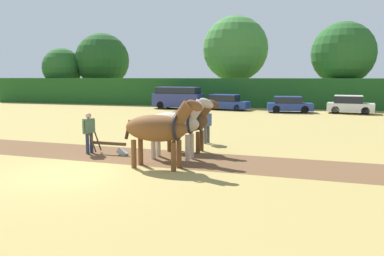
{
  "coord_description": "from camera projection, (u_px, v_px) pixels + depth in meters",
  "views": [
    {
      "loc": [
        7.35,
        -10.39,
        3.18
      ],
      "look_at": [
        3.04,
        4.15,
        1.1
      ],
      "focal_mm": 35.0,
      "sensor_mm": 36.0,
      "label": 1
    }
  ],
  "objects": [
    {
      "name": "ground_plane",
      "position": [
        69.0,
        174.0,
        12.38
      ],
      "size": [
        240.0,
        240.0,
        0.0
      ],
      "primitive_type": "plane",
      "color": "#998447"
    },
    {
      "name": "parked_van",
      "position": [
        178.0,
        98.0,
        37.48
      ],
      "size": [
        4.97,
        2.3,
        2.17
      ],
      "rotation": [
        0.0,
        0.0,
        -0.07
      ],
      "color": "navy",
      "rests_on": "ground"
    },
    {
      "name": "tree_center_left",
      "position": [
        235.0,
        49.0,
        42.95
      ],
      "size": [
        7.45,
        7.45,
        10.09
      ],
      "color": "#423323",
      "rests_on": "ground"
    },
    {
      "name": "tree_left",
      "position": [
        102.0,
        60.0,
        49.23
      ],
      "size": [
        7.01,
        7.01,
        8.85
      ],
      "color": "#4C3823",
      "rests_on": "ground"
    },
    {
      "name": "farmer_at_plow",
      "position": [
        89.0,
        130.0,
        15.55
      ],
      "size": [
        0.31,
        0.66,
        1.7
      ],
      "rotation": [
        0.0,
        0.0,
        -0.24
      ],
      "color": "#28334C",
      "rests_on": "ground"
    },
    {
      "name": "hedgerow",
      "position": [
        231.0,
        93.0,
        39.79
      ],
      "size": [
        59.32,
        1.93,
        3.03
      ],
      "primitive_type": "cube",
      "color": "#1E511E",
      "rests_on": "ground"
    },
    {
      "name": "tree_center",
      "position": [
        343.0,
        54.0,
        38.73
      ],
      "size": [
        6.5,
        6.5,
        8.83
      ],
      "color": "#423323",
      "rests_on": "ground"
    },
    {
      "name": "parked_car_center_left",
      "position": [
        289.0,
        105.0,
        33.55
      ],
      "size": [
        4.13,
        2.26,
        1.44
      ],
      "rotation": [
        0.0,
        0.0,
        0.14
      ],
      "color": "navy",
      "rests_on": "ground"
    },
    {
      "name": "draft_horse_trail_left",
      "position": [
        188.0,
        121.0,
        15.91
      ],
      "size": [
        2.64,
        1.04,
        2.32
      ],
      "rotation": [
        0.0,
        0.0,
        -0.03
      ],
      "color": "#513319",
      "rests_on": "ground"
    },
    {
      "name": "parked_car_center",
      "position": [
        350.0,
        105.0,
        32.62
      ],
      "size": [
        4.01,
        2.29,
        1.57
      ],
      "rotation": [
        0.0,
        0.0,
        -0.13
      ],
      "color": "silver",
      "rests_on": "ground"
    },
    {
      "name": "tree_far_left",
      "position": [
        62.0,
        68.0,
        48.43
      ],
      "size": [
        5.02,
        5.02,
        6.86
      ],
      "color": "#423323",
      "rests_on": "ground"
    },
    {
      "name": "draft_horse_lead_left",
      "position": [
        159.0,
        128.0,
        12.96
      ],
      "size": [
        2.98,
        1.05,
        2.5
      ],
      "rotation": [
        0.0,
        0.0,
        -0.03
      ],
      "color": "brown",
      "rests_on": "ground"
    },
    {
      "name": "farmer_beside_team",
      "position": [
        207.0,
        123.0,
        17.91
      ],
      "size": [
        0.39,
        0.62,
        1.67
      ],
      "rotation": [
        0.0,
        0.0,
        -0.44
      ],
      "color": "#4C4C4C",
      "rests_on": "ground"
    },
    {
      "name": "plowed_furrow_strip",
      "position": [
        57.0,
        150.0,
        16.32
      ],
      "size": [
        35.98,
        3.97,
        0.01
      ],
      "primitive_type": "cube",
      "rotation": [
        0.0,
        0.0,
        -0.03
      ],
      "color": "brown",
      "rests_on": "ground"
    },
    {
      "name": "plow",
      "position": [
        112.0,
        147.0,
        15.43
      ],
      "size": [
        1.74,
        0.47,
        1.13
      ],
      "rotation": [
        0.0,
        0.0,
        -0.03
      ],
      "color": "#4C331E",
      "rests_on": "ground"
    },
    {
      "name": "draft_horse_lead_right",
      "position": [
        175.0,
        124.0,
        14.43
      ],
      "size": [
        2.88,
        0.96,
        2.48
      ],
      "rotation": [
        0.0,
        0.0,
        -0.03
      ],
      "color": "#B2A38E",
      "rests_on": "ground"
    },
    {
      "name": "parked_car_left",
      "position": [
        226.0,
        102.0,
        36.29
      ],
      "size": [
        4.62,
        2.55,
        1.48
      ],
      "rotation": [
        0.0,
        0.0,
        -0.17
      ],
      "color": "navy",
      "rests_on": "ground"
    }
  ]
}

